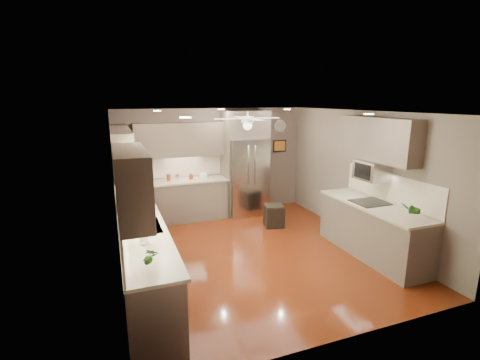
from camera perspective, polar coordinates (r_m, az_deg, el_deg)
floor at (r=6.41m, az=2.17°, el=-11.84°), size 5.00×5.00×0.00m
ceiling at (r=5.81m, az=2.39°, el=11.09°), size 5.00×5.00×0.00m
wall_back at (r=8.30m, az=-4.44°, el=3.01°), size 4.50×0.00×4.50m
wall_front at (r=3.92m, az=16.78°, el=-9.28°), size 4.50×0.00×4.50m
wall_left at (r=5.55m, az=-19.71°, el=-2.89°), size 0.00×5.00×5.00m
wall_right at (r=7.15m, az=19.13°, el=0.66°), size 0.00×5.00×5.00m
canister_a at (r=7.82m, az=-11.63°, el=0.43°), size 0.12×0.12×0.14m
canister_b at (r=7.87m, az=-10.24°, el=0.50°), size 0.10×0.10×0.13m
canister_d at (r=7.90m, az=-8.04°, el=0.54°), size 0.09×0.09×0.13m
soap_bottle at (r=5.64m, az=-17.65°, el=-4.74°), size 0.11×0.11×0.19m
potted_plant_left at (r=3.88m, az=-14.34°, el=-12.02°), size 0.18×0.15×0.29m
potted_plant_right at (r=5.85m, az=26.08°, el=-4.27°), size 0.20×0.18×0.30m
bowl at (r=8.00m, az=-5.99°, el=0.50°), size 0.22×0.22×0.05m
left_run at (r=5.94m, az=-16.29°, el=-9.39°), size 0.65×4.70×1.45m
back_run at (r=8.03m, az=-8.73°, el=-3.08°), size 1.85×0.65×1.45m
uppers at (r=6.30m, az=-6.45°, el=5.45°), size 4.50×4.70×0.95m
window at (r=4.99m, az=-19.50°, el=-1.05°), size 0.05×1.12×0.92m
sink at (r=5.19m, az=-15.74°, el=-7.69°), size 0.50×0.70×0.32m
refrigerator at (r=8.21m, az=0.93°, el=2.50°), size 1.06×0.75×2.45m
right_run at (r=6.58m, az=20.89°, el=-7.51°), size 0.70×2.20×1.45m
microwave at (r=6.56m, az=20.81°, el=1.49°), size 0.43×0.55×0.34m
ceiling_fan at (r=6.10m, az=1.26°, el=9.62°), size 1.18×1.18×0.32m
recessed_lights at (r=6.17m, az=0.56°, el=11.17°), size 2.84×3.14×0.01m
wall_clock at (r=8.83m, az=6.60°, el=8.80°), size 0.30×0.03×0.30m
framed_print at (r=8.87m, az=6.53°, el=5.58°), size 0.36×0.03×0.30m
stool at (r=7.62m, az=5.59°, el=-5.82°), size 0.48×0.48×0.47m
paper_towel at (r=4.52m, az=-15.54°, el=-8.48°), size 0.11×0.11×0.27m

